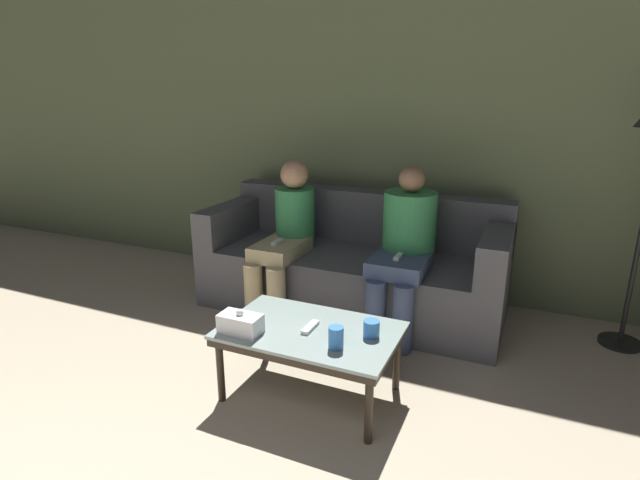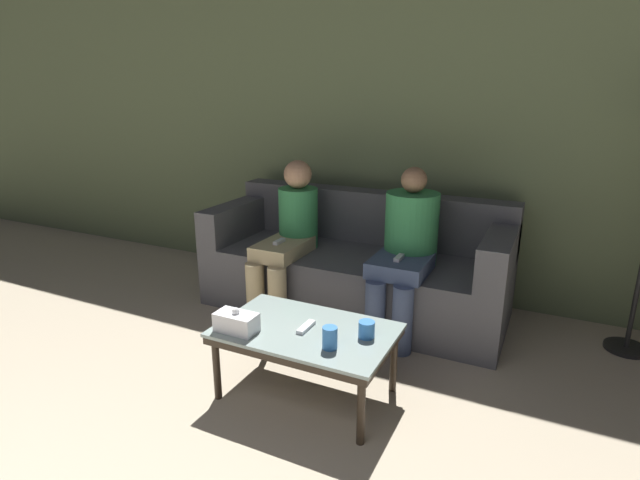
% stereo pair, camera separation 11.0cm
% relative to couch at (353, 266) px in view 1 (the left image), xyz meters
% --- Properties ---
extents(wall_back, '(12.00, 0.06, 2.60)m').
position_rel_couch_xyz_m(wall_back, '(0.00, 0.52, 0.98)').
color(wall_back, '#60704C').
rests_on(wall_back, ground_plane).
extents(couch, '(2.20, 0.88, 0.85)m').
position_rel_couch_xyz_m(couch, '(0.00, 0.00, 0.00)').
color(couch, '#515156').
rests_on(couch, ground_plane).
extents(coffee_table, '(0.92, 0.58, 0.39)m').
position_rel_couch_xyz_m(coffee_table, '(0.20, -1.19, 0.03)').
color(coffee_table, '#8C9E99').
rests_on(coffee_table, ground_plane).
extents(cup_near_left, '(0.08, 0.08, 0.09)m').
position_rel_couch_xyz_m(cup_near_left, '(0.52, -1.14, 0.12)').
color(cup_near_left, '#3372BF').
rests_on(cup_near_left, coffee_table).
extents(cup_near_right, '(0.07, 0.07, 0.11)m').
position_rel_couch_xyz_m(cup_near_right, '(0.40, -1.32, 0.13)').
color(cup_near_right, '#3372BF').
rests_on(cup_near_right, coffee_table).
extents(tissue_box, '(0.22, 0.12, 0.13)m').
position_rel_couch_xyz_m(tissue_box, '(-0.12, -1.37, 0.13)').
color(tissue_box, white).
rests_on(tissue_box, coffee_table).
extents(game_remote, '(0.04, 0.15, 0.02)m').
position_rel_couch_xyz_m(game_remote, '(0.20, -1.19, 0.09)').
color(game_remote, white).
rests_on(game_remote, coffee_table).
extents(seated_person_left_end, '(0.31, 0.69, 1.11)m').
position_rel_couch_xyz_m(seated_person_left_end, '(-0.43, -0.24, 0.27)').
color(seated_person_left_end, tan).
rests_on(seated_person_left_end, ground_plane).
extents(seated_person_mid_left, '(0.36, 0.67, 1.12)m').
position_rel_couch_xyz_m(seated_person_mid_left, '(0.43, -0.20, 0.29)').
color(seated_person_mid_left, '#47567A').
rests_on(seated_person_mid_left, ground_plane).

